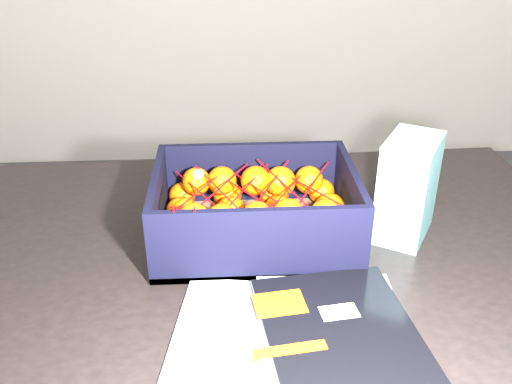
{
  "coord_description": "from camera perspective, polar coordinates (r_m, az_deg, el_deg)",
  "views": [
    {
      "loc": [
        -0.37,
        -1.11,
        1.3
      ],
      "look_at": [
        -0.32,
        -0.28,
        0.86
      ],
      "focal_mm": 39.2,
      "sensor_mm": 36.0,
      "label": 1
    }
  ],
  "objects": [
    {
      "name": "produce_crate",
      "position": [
        1.0,
        -0.1,
        -2.55
      ],
      "size": [
        0.35,
        0.27,
        0.13
      ],
      "color": "brown",
      "rests_on": "table"
    },
    {
      "name": "clementine_heap",
      "position": [
        0.99,
        -0.08,
        -1.93
      ],
      "size": [
        0.34,
        0.25,
        0.1
      ],
      "color": "#F95505",
      "rests_on": "produce_crate"
    },
    {
      "name": "retail_carton",
      "position": [
        1.03,
        15.23,
        0.4
      ],
      "size": [
        0.14,
        0.15,
        0.19
      ],
      "primitive_type": "cube",
      "rotation": [
        0.0,
        0.0,
        -0.54
      ],
      "color": "white",
      "rests_on": "table"
    },
    {
      "name": "magazine_stack",
      "position": [
        0.81,
        5.31,
        -14.66
      ],
      "size": [
        0.38,
        0.31,
        0.02
      ],
      "color": "silver",
      "rests_on": "table"
    },
    {
      "name": "table",
      "position": [
        1.05,
        1.12,
        -10.41
      ],
      "size": [
        1.23,
        0.84,
        0.75
      ],
      "color": "black",
      "rests_on": "ground"
    },
    {
      "name": "mesh_net",
      "position": [
        0.96,
        -0.67,
        -0.09
      ],
      "size": [
        0.29,
        0.23,
        0.09
      ],
      "color": "#C0070E",
      "rests_on": "clementine_heap"
    }
  ]
}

